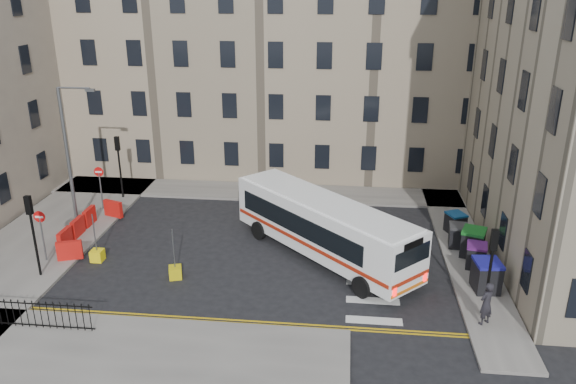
% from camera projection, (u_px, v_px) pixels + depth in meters
% --- Properties ---
extents(ground, '(120.00, 120.00, 0.00)m').
position_uv_depth(ground, '(294.00, 252.00, 29.82)').
color(ground, black).
rests_on(ground, ground).
extents(pavement_north, '(36.00, 3.20, 0.15)m').
position_uv_depth(pavement_north, '(219.00, 190.00, 38.39)').
color(pavement_north, slate).
rests_on(pavement_north, ground).
extents(pavement_east, '(2.40, 26.00, 0.15)m').
position_uv_depth(pavement_east, '(455.00, 228.00, 32.60)').
color(pavement_east, slate).
rests_on(pavement_east, ground).
extents(pavement_west, '(6.00, 22.00, 0.15)m').
position_uv_depth(pavement_west, '(53.00, 231.00, 32.13)').
color(pavement_west, slate).
rests_on(pavement_west, ground).
extents(pavement_sw, '(20.00, 6.00, 0.15)m').
position_uv_depth(pavement_sw, '(84.00, 361.00, 21.20)').
color(pavement_sw, slate).
rests_on(pavement_sw, ground).
extents(terrace_north, '(38.30, 10.80, 17.20)m').
position_uv_depth(terrace_north, '(222.00, 50.00, 41.88)').
color(terrace_north, gray).
rests_on(terrace_north, ground).
extents(traffic_light_east, '(0.28, 0.22, 4.10)m').
position_uv_depth(traffic_light_east, '(491.00, 261.00, 22.82)').
color(traffic_light_east, black).
rests_on(traffic_light_east, pavement_east).
extents(traffic_light_nw, '(0.28, 0.22, 4.10)m').
position_uv_depth(traffic_light_nw, '(119.00, 157.00, 36.05)').
color(traffic_light_nw, black).
rests_on(traffic_light_nw, pavement_west).
extents(traffic_light_sw, '(0.28, 0.22, 4.10)m').
position_uv_depth(traffic_light_sw, '(32.00, 223.00, 26.29)').
color(traffic_light_sw, black).
rests_on(traffic_light_sw, pavement_west).
extents(streetlamp, '(0.50, 0.22, 8.14)m').
position_uv_depth(streetlamp, '(68.00, 156.00, 31.45)').
color(streetlamp, '#595B5E').
rests_on(streetlamp, pavement_west).
extents(no_entry_north, '(0.60, 0.08, 3.00)m').
position_uv_depth(no_entry_north, '(100.00, 179.00, 34.53)').
color(no_entry_north, '#595B5E').
rests_on(no_entry_north, pavement_west).
extents(no_entry_south, '(0.60, 0.08, 3.00)m').
position_uv_depth(no_entry_south, '(41.00, 225.00, 28.02)').
color(no_entry_south, '#595B5E').
rests_on(no_entry_south, pavement_west).
extents(roadworks_barriers, '(1.66, 6.26, 1.00)m').
position_uv_depth(roadworks_barriers, '(84.00, 227.00, 31.25)').
color(roadworks_barriers, red).
rests_on(roadworks_barriers, pavement_west).
extents(iron_railings, '(7.80, 0.04, 1.20)m').
position_uv_depth(iron_railings, '(3.00, 313.00, 23.07)').
color(iron_railings, black).
rests_on(iron_railings, pavement_sw).
extents(bus, '(9.94, 9.90, 3.12)m').
position_uv_depth(bus, '(323.00, 225.00, 28.70)').
color(bus, white).
rests_on(bus, ground).
extents(wheelie_bin_a, '(1.27, 1.43, 1.46)m').
position_uv_depth(wheelie_bin_a, '(486.00, 275.00, 25.70)').
color(wheelie_bin_a, black).
rests_on(wheelie_bin_a, pavement_east).
extents(wheelie_bin_b, '(1.16, 1.27, 1.21)m').
position_uv_depth(wheelie_bin_b, '(476.00, 256.00, 27.81)').
color(wheelie_bin_b, black).
rests_on(wheelie_bin_b, pavement_east).
extents(wheelie_bin_c, '(1.50, 1.61, 1.44)m').
position_uv_depth(wheelie_bin_c, '(473.00, 242.00, 28.96)').
color(wheelie_bin_c, black).
rests_on(wheelie_bin_c, pavement_east).
extents(wheelie_bin_d, '(1.09, 1.22, 1.22)m').
position_uv_depth(wheelie_bin_d, '(458.00, 236.00, 29.98)').
color(wheelie_bin_d, black).
rests_on(wheelie_bin_d, pavement_east).
extents(wheelie_bin_e, '(1.26, 1.33, 1.16)m').
position_uv_depth(wheelie_bin_e, '(455.00, 223.00, 31.63)').
color(wheelie_bin_e, black).
rests_on(wheelie_bin_e, pavement_east).
extents(pedestrian, '(0.83, 0.79, 1.91)m').
position_uv_depth(pedestrian, '(486.00, 304.00, 23.06)').
color(pedestrian, black).
rests_on(pedestrian, pavement_east).
extents(bollard_yellow, '(0.60, 0.60, 0.60)m').
position_uv_depth(bollard_yellow, '(97.00, 255.00, 28.83)').
color(bollard_yellow, yellow).
rests_on(bollard_yellow, ground).
extents(bollard_chevron, '(0.75, 0.75, 0.60)m').
position_uv_depth(bollard_chevron, '(175.00, 272.00, 27.16)').
color(bollard_chevron, '#C9B70B').
rests_on(bollard_chevron, ground).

